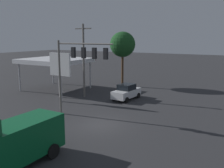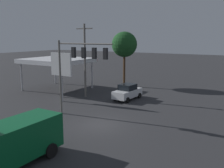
# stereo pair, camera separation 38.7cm
# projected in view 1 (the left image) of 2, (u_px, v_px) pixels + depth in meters

# --- Properties ---
(ground_plane) EXTENTS (200.00, 200.00, 0.00)m
(ground_plane) POSITION_uv_depth(u_px,v_px,m) (101.00, 125.00, 22.10)
(ground_plane) COLOR #2D2D30
(traffic_signal_assembly) EXTENTS (6.16, 0.43, 7.35)m
(traffic_signal_assembly) POSITION_uv_depth(u_px,v_px,m) (79.00, 60.00, 23.14)
(traffic_signal_assembly) COLOR slate
(traffic_signal_assembly) RESTS_ON ground
(utility_pole) EXTENTS (2.40, 0.26, 9.30)m
(utility_pole) POSITION_uv_depth(u_px,v_px,m) (84.00, 59.00, 31.59)
(utility_pole) COLOR slate
(utility_pole) RESTS_ON ground
(gas_station_canopy) EXTENTS (8.73, 8.08, 4.60)m
(gas_station_canopy) POSITION_uv_depth(u_px,v_px,m) (55.00, 61.00, 36.31)
(gas_station_canopy) COLOR silver
(gas_station_canopy) RESTS_ON ground
(price_sign) EXTENTS (3.00, 0.27, 5.85)m
(price_sign) POSITION_uv_depth(u_px,v_px,m) (60.00, 66.00, 29.27)
(price_sign) COLOR #B7B7BC
(price_sign) RESTS_ON ground
(sedan_waiting) EXTENTS (2.32, 4.53, 1.93)m
(sedan_waiting) POSITION_uv_depth(u_px,v_px,m) (126.00, 92.00, 31.03)
(sedan_waiting) COLOR silver
(sedan_waiting) RESTS_ON ground
(delivery_truck) EXTENTS (2.56, 6.80, 3.58)m
(delivery_truck) POSITION_uv_depth(u_px,v_px,m) (7.00, 143.00, 14.20)
(delivery_truck) COLOR #0C592D
(delivery_truck) RESTS_ON ground
(street_tree) EXTENTS (3.94, 3.94, 8.53)m
(street_tree) POSITION_uv_depth(u_px,v_px,m) (123.00, 45.00, 38.59)
(street_tree) COLOR #4C331E
(street_tree) RESTS_ON ground
(fire_hydrant) EXTENTS (0.24, 0.24, 0.88)m
(fire_hydrant) POSITION_uv_depth(u_px,v_px,m) (36.00, 120.00, 21.94)
(fire_hydrant) COLOR gold
(fire_hydrant) RESTS_ON ground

